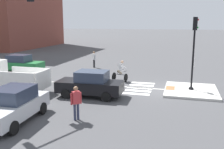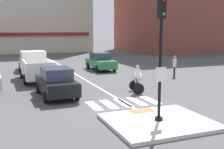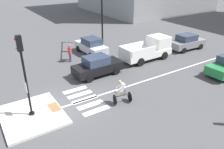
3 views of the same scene
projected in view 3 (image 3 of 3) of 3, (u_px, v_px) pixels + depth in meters
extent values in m
plane|color=#474749|center=(74.00, 103.00, 14.82)|extent=(300.00, 300.00, 0.00)
cube|color=beige|center=(32.00, 115.00, 13.47)|extent=(4.01, 3.44, 0.15)
cube|color=#DB5B38|center=(54.00, 107.00, 14.12)|extent=(1.10, 0.60, 0.01)
cylinder|color=black|center=(32.00, 113.00, 13.42)|extent=(0.32, 0.32, 0.12)
cylinder|color=black|center=(27.00, 84.00, 12.57)|extent=(0.12, 0.12, 3.84)
cube|color=white|center=(26.00, 87.00, 12.62)|extent=(0.44, 0.03, 0.56)
cube|color=black|center=(19.00, 43.00, 11.58)|extent=(0.24, 0.28, 0.84)
sphere|color=red|center=(15.00, 39.00, 11.39)|extent=(0.12, 0.12, 0.12)
sphere|color=green|center=(17.00, 49.00, 11.60)|extent=(0.12, 0.12, 0.12)
cube|color=silver|center=(75.00, 90.00, 16.42)|extent=(0.44, 1.80, 0.01)
cube|color=silver|center=(80.00, 94.00, 15.82)|extent=(0.44, 1.80, 0.01)
cube|color=silver|center=(85.00, 99.00, 15.23)|extent=(0.44, 1.80, 0.01)
cube|color=silver|center=(90.00, 105.00, 14.63)|extent=(0.44, 1.80, 0.01)
cube|color=silver|center=(96.00, 111.00, 14.03)|extent=(0.44, 1.80, 0.01)
cube|color=silver|center=(180.00, 70.00, 19.69)|extent=(0.14, 28.00, 0.01)
cylinder|color=black|center=(102.00, 14.00, 25.25)|extent=(0.18, 0.18, 6.81)
cube|color=slate|center=(187.00, 43.00, 24.42)|extent=(1.88, 4.17, 0.70)
cube|color=#2D384C|center=(187.00, 37.00, 24.06)|extent=(1.56, 1.96, 0.64)
cylinder|color=black|center=(189.00, 43.00, 25.80)|extent=(0.21, 0.61, 0.60)
cylinder|color=black|center=(201.00, 47.00, 24.50)|extent=(0.21, 0.61, 0.60)
cylinder|color=black|center=(172.00, 46.00, 24.64)|extent=(0.21, 0.61, 0.60)
cylinder|color=black|center=(184.00, 51.00, 23.34)|extent=(0.21, 0.61, 0.60)
cylinder|color=black|center=(209.00, 71.00, 18.66)|extent=(0.20, 0.60, 0.60)
cube|color=black|center=(98.00, 67.00, 18.50)|extent=(1.82, 4.15, 0.70)
cube|color=#2D384C|center=(96.00, 60.00, 18.13)|extent=(1.54, 1.94, 0.64)
cylinder|color=black|center=(105.00, 65.00, 19.92)|extent=(0.20, 0.61, 0.60)
cylinder|color=black|center=(116.00, 71.00, 18.68)|extent=(0.20, 0.61, 0.60)
cylinder|color=black|center=(80.00, 72.00, 18.61)|extent=(0.20, 0.61, 0.60)
cylinder|color=black|center=(90.00, 79.00, 17.37)|extent=(0.20, 0.61, 0.60)
cube|color=silver|center=(91.00, 47.00, 23.22)|extent=(4.17, 1.89, 0.70)
cube|color=#2D384C|center=(92.00, 41.00, 22.83)|extent=(1.97, 1.57, 0.64)
cylinder|color=black|center=(78.00, 49.00, 23.87)|extent=(0.61, 0.21, 0.60)
cylinder|color=black|center=(92.00, 46.00, 24.75)|extent=(0.61, 0.21, 0.60)
cylinder|color=black|center=(91.00, 56.00, 22.00)|extent=(0.61, 0.21, 0.60)
cylinder|color=black|center=(105.00, 52.00, 22.88)|extent=(0.61, 0.21, 0.60)
cube|color=white|center=(146.00, 53.00, 21.55)|extent=(1.96, 5.12, 0.60)
cube|color=white|center=(159.00, 42.00, 21.99)|extent=(1.82, 1.72, 1.10)
cube|color=#2D384C|center=(165.00, 39.00, 22.37)|extent=(1.62, 0.10, 0.60)
cube|color=white|center=(132.00, 46.00, 21.45)|extent=(0.16, 2.81, 0.60)
cube|color=white|center=(144.00, 52.00, 20.11)|extent=(0.16, 2.81, 0.60)
cube|color=white|center=(125.00, 52.00, 20.04)|extent=(1.80, 0.12, 0.60)
cylinder|color=black|center=(151.00, 50.00, 23.16)|extent=(0.25, 0.76, 0.76)
cylinder|color=black|center=(164.00, 56.00, 21.78)|extent=(0.25, 0.76, 0.76)
cylinder|color=black|center=(128.00, 56.00, 21.66)|extent=(0.25, 0.76, 0.76)
cylinder|color=black|center=(140.00, 62.00, 20.29)|extent=(0.25, 0.76, 0.76)
cylinder|color=black|center=(115.00, 100.00, 14.57)|extent=(0.65, 0.19, 0.66)
cylinder|color=black|center=(130.00, 97.00, 14.89)|extent=(0.65, 0.19, 0.66)
cylinder|color=black|center=(123.00, 95.00, 14.64)|extent=(0.25, 0.88, 0.05)
cylinder|color=black|center=(125.00, 92.00, 14.61)|extent=(0.04, 0.04, 0.30)
cylinder|color=black|center=(116.00, 93.00, 14.36)|extent=(0.44, 0.13, 0.04)
cylinder|color=#6B6051|center=(123.00, 93.00, 14.50)|extent=(0.21, 0.41, 0.33)
cylinder|color=#6B6051|center=(122.00, 92.00, 14.63)|extent=(0.21, 0.41, 0.33)
cube|color=silver|center=(122.00, 87.00, 14.35)|extent=(0.42, 0.45, 0.60)
sphere|color=tan|center=(120.00, 82.00, 14.14)|extent=(0.22, 0.22, 0.22)
cylinder|color=silver|center=(120.00, 89.00, 14.16)|extent=(0.18, 0.46, 0.31)
cylinder|color=silver|center=(118.00, 87.00, 14.43)|extent=(0.18, 0.46, 0.31)
cylinder|color=#2D334C|center=(70.00, 58.00, 21.13)|extent=(0.12, 0.12, 0.82)
cylinder|color=#2D334C|center=(71.00, 57.00, 21.27)|extent=(0.12, 0.12, 0.82)
cube|color=#B73338|center=(70.00, 50.00, 20.90)|extent=(0.40, 0.41, 0.60)
cylinder|color=#B73338|center=(69.00, 52.00, 20.72)|extent=(0.09, 0.09, 0.56)
cylinder|color=#B73338|center=(71.00, 50.00, 21.12)|extent=(0.09, 0.09, 0.56)
sphere|color=#936B4C|center=(69.00, 46.00, 20.71)|extent=(0.22, 0.22, 0.22)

